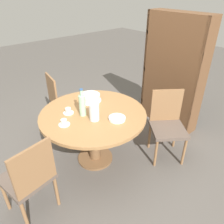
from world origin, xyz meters
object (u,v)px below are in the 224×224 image
at_px(chair_b, 29,177).
at_px(cup_b, 64,123).
at_px(water_bottle, 82,105).
at_px(chair_c, 167,124).
at_px(chair_a, 62,100).
at_px(bookshelf, 171,75).
at_px(cake_main, 90,98).
at_px(coffee_pot, 94,111).
at_px(cup_a, 68,111).

relative_size(chair_b, cup_b, 7.22).
bearing_deg(water_bottle, chair_c, 58.75).
bearing_deg(cup_b, chair_a, 153.28).
relative_size(bookshelf, water_bottle, 5.19).
height_order(chair_b, cake_main, chair_b).
xyz_separation_m(chair_c, cup_b, (-0.51, -1.18, 0.26)).
height_order(coffee_pot, cup_a, coffee_pot).
bearing_deg(bookshelf, cake_main, 76.71).
height_order(chair_a, coffee_pot, coffee_pot).
xyz_separation_m(water_bottle, cup_a, (-0.14, -0.11, -0.11)).
bearing_deg(water_bottle, chair_a, 167.32).
relative_size(chair_b, cake_main, 3.12).
bearing_deg(water_bottle, bookshelf, 87.48).
xyz_separation_m(chair_a, coffee_pot, (1.07, -0.16, 0.34)).
relative_size(coffee_pot, cake_main, 0.82).
height_order(chair_a, cup_a, chair_a).
relative_size(coffee_pot, cup_b, 1.90).
xyz_separation_m(chair_b, bookshelf, (-0.20, 2.37, 0.35)).
relative_size(chair_a, cake_main, 3.12).
relative_size(bookshelf, cup_b, 13.84).
relative_size(chair_a, bookshelf, 0.52).
bearing_deg(coffee_pot, chair_a, 171.44).
bearing_deg(cup_a, water_bottle, 36.87).
xyz_separation_m(chair_a, cup_b, (0.94, -0.47, 0.26)).
distance_m(chair_a, chair_b, 1.54).
bearing_deg(water_bottle, cup_b, -82.11).
xyz_separation_m(cup_a, cup_b, (0.18, -0.16, 0.00)).
height_order(chair_b, bookshelf, bookshelf).
height_order(coffee_pot, cup_b, coffee_pot).
xyz_separation_m(coffee_pot, cup_b, (-0.13, -0.31, -0.08)).
bearing_deg(chair_a, coffee_pot, -179.32).
height_order(chair_a, cake_main, chair_a).
bearing_deg(chair_c, water_bottle, -174.58).
bearing_deg(chair_b, coffee_pot, 176.55).
bearing_deg(water_bottle, cake_main, 131.02).
bearing_deg(chair_b, bookshelf, 174.59).
bearing_deg(chair_b, cup_a, -159.41).
xyz_separation_m(chair_b, coffee_pot, (-0.10, 0.84, 0.34)).
bearing_deg(chair_a, chair_c, -144.85).
bearing_deg(coffee_pot, chair_b, -83.21).
bearing_deg(coffee_pot, cup_b, -112.91).
height_order(water_bottle, cake_main, water_bottle).
bearing_deg(cup_b, cake_main, 116.84).
bearing_deg(bookshelf, cup_a, 82.74).
height_order(bookshelf, water_bottle, bookshelf).
bearing_deg(chair_c, cup_b, -166.89).
bearing_deg(chair_b, chair_a, -140.88).
bearing_deg(bookshelf, chair_c, 126.12).
distance_m(chair_b, coffee_pot, 0.92).
relative_size(chair_c, cake_main, 3.12).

